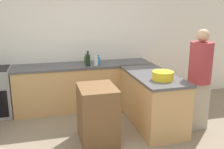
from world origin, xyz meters
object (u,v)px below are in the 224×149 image
Objects in this scene: island_table at (98,114)px; olive_oil_bottle at (86,59)px; person_at_peninsula at (199,77)px; wine_bottle_dark at (88,60)px; vinegar_bottle_clear at (96,61)px; mixing_bowl at (163,76)px; dish_soap_bottle at (98,60)px.

olive_oil_bottle reaches higher than island_table.
person_at_peninsula is at bearing 0.21° from island_table.
wine_bottle_dark is at bearing 86.01° from island_table.
mixing_bowl is at bearing -57.33° from vinegar_bottle_clear.
vinegar_bottle_clear reaches higher than mixing_bowl.
wine_bottle_dark is at bearing 173.39° from vinegar_bottle_clear.
vinegar_bottle_clear is 1.90m from person_at_peninsula.
dish_soap_bottle is at bearing 135.57° from person_at_peninsula.
vinegar_bottle_clear is 0.15× the size of person_at_peninsula.
vinegar_bottle_clear is (0.24, 1.23, 0.55)m from island_table.
island_table is at bearing -100.80° from vinegar_bottle_clear.
dish_soap_bottle is (0.22, 0.10, -0.04)m from wine_bottle_dark.
olive_oil_bottle is (0.09, 1.50, 0.53)m from island_table.
vinegar_bottle_clear is at bearing 139.58° from person_at_peninsula.
mixing_bowl is 1.54m from dish_soap_bottle.
vinegar_bottle_clear is 0.31m from olive_oil_bottle.
mixing_bowl is at bearing -0.22° from island_table.
island_table is 2.99× the size of wine_bottle_dark.
olive_oil_bottle reaches higher than mixing_bowl.
dish_soap_bottle is at bearing 24.49° from wine_bottle_dark.
vinegar_bottle_clear reaches higher than olive_oil_bottle.
mixing_bowl is 1.34× the size of vinegar_bottle_clear.
wine_bottle_dark reaches higher than island_table.
island_table is 1.38m from wine_bottle_dark.
person_at_peninsula is (1.68, 0.01, 0.46)m from island_table.
olive_oil_bottle is at bearing 118.26° from vinegar_bottle_clear.
island_table is 1.74m from person_at_peninsula.
island_table is at bearing 179.78° from mixing_bowl.
person_at_peninsula is (1.59, -1.50, -0.07)m from olive_oil_bottle.
island_table is at bearing -179.79° from person_at_peninsula.
person_at_peninsula is (1.44, -1.23, -0.10)m from vinegar_bottle_clear.
olive_oil_bottle reaches higher than dish_soap_bottle.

